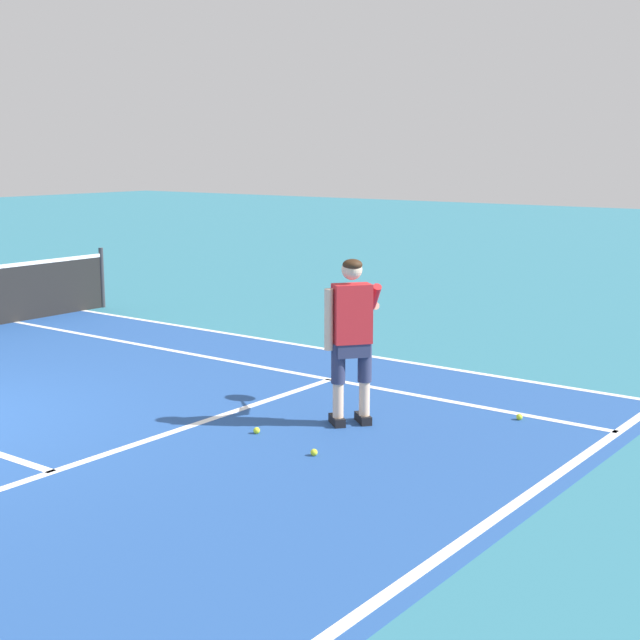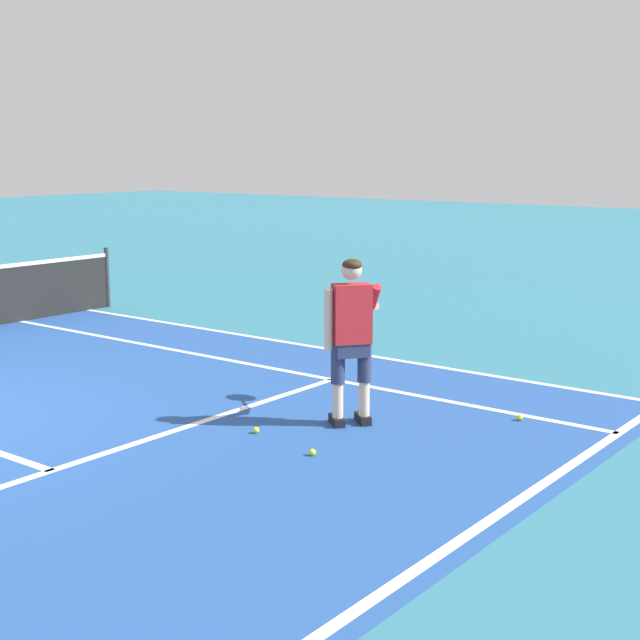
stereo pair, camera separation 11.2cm
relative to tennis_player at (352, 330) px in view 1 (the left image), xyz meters
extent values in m
cube|color=white|center=(-2.75, -2.30, -0.99)|extent=(10.98, 0.10, 0.01)
cube|color=white|center=(-2.75, 1.27, -0.99)|extent=(8.23, 0.10, 0.01)
cube|color=white|center=(1.36, 2.68, -0.99)|extent=(0.10, 9.96, 0.01)
cube|color=white|center=(2.74, 2.68, -0.99)|extent=(0.10, 9.96, 0.01)
cylinder|color=#333338|center=(3.19, 7.67, -0.45)|extent=(0.08, 0.08, 1.07)
cube|color=black|center=(-0.11, 0.10, -0.94)|extent=(0.26, 0.29, 0.09)
cube|color=black|center=(0.11, -0.07, -0.94)|extent=(0.26, 0.29, 0.09)
cylinder|color=beige|center=(-0.13, 0.07, -0.72)|extent=(0.11, 0.11, 0.36)
cylinder|color=#2D3351|center=(-0.13, 0.07, -0.33)|extent=(0.14, 0.14, 0.41)
cylinder|color=beige|center=(0.09, -0.10, -0.72)|extent=(0.11, 0.11, 0.36)
cylinder|color=#2D3351|center=(0.09, -0.10, -0.33)|extent=(0.14, 0.14, 0.41)
cube|color=#2D3351|center=(-0.02, -0.02, -0.17)|extent=(0.39, 0.37, 0.20)
cube|color=red|center=(-0.02, -0.02, 0.17)|extent=(0.43, 0.41, 0.60)
cylinder|color=beige|center=(-0.21, 0.13, 0.12)|extent=(0.09, 0.09, 0.62)
cylinder|color=red|center=(0.24, -0.11, 0.32)|extent=(0.23, 0.26, 0.29)
cylinder|color=beige|center=(0.40, 0.03, 0.18)|extent=(0.24, 0.28, 0.14)
sphere|color=beige|center=(-0.02, -0.01, 0.62)|extent=(0.21, 0.21, 0.21)
ellipsoid|color=#382314|center=(-0.03, -0.03, 0.67)|extent=(0.28, 0.28, 0.12)
cylinder|color=#232326|center=(0.55, 0.19, 0.15)|extent=(0.15, 0.18, 0.03)
cylinder|color=black|center=(0.64, 0.31, 0.15)|extent=(0.08, 0.09, 0.02)
torus|color=black|center=(0.76, 0.45, 0.15)|extent=(0.20, 0.25, 0.30)
cylinder|color=silver|center=(0.76, 0.45, 0.15)|extent=(0.16, 0.20, 0.25)
sphere|color=#CCE02D|center=(1.17, -1.33, -0.96)|extent=(0.07, 0.07, 0.07)
sphere|color=#CCE02D|center=(-1.03, -0.30, -0.96)|extent=(0.07, 0.07, 0.07)
sphere|color=#CCE02D|center=(-0.84, 0.56, -0.96)|extent=(0.07, 0.07, 0.07)
camera|label=1|loc=(-7.46, -5.19, 1.78)|focal=51.48mm
camera|label=2|loc=(-7.39, -5.28, 1.78)|focal=51.48mm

